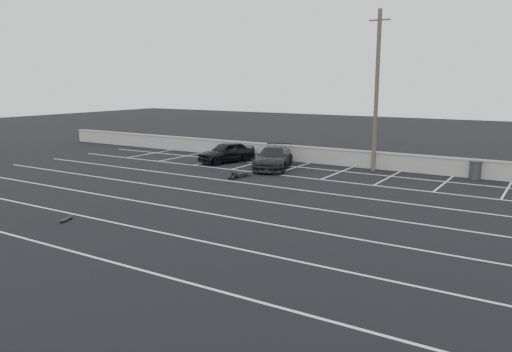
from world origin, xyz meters
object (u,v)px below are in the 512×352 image
Objects in this scene: person at (241,173)px; car_right at (273,158)px; car_left at (227,152)px; utility_pole at (377,91)px; trash_bin at (475,170)px; skateboard at (66,219)px.

car_right is at bearing 86.62° from person.
car_left is 1.87× the size of person.
utility_pole is at bearing 45.78° from person.
trash_bin is 0.47× the size of person.
utility_pole is 9.25× the size of trash_bin.
trash_bin is at bearing 27.08° from car_left.
trash_bin is 1.46× the size of skateboard.
skateboard is at bearing -60.91° from car_left.
car_right is 11.53m from trash_bin.
trash_bin is at bearing 32.99° from skateboard.
utility_pole is at bearing -175.95° from trash_bin.
car_right is 6.85× the size of skateboard.
skateboard is (-12.08, -17.39, -0.45)m from trash_bin.
skateboard is at bearing -113.63° from car_right.
utility_pole is 18.76m from skateboard.
skateboard is (-0.94, -14.43, -0.63)m from car_right.
utility_pole is 13.54× the size of skateboard.
person is at bearing -113.44° from car_right.
car_right reaches higher than car_left.
trash_bin is (5.65, 0.40, -4.24)m from utility_pole.
car_right reaches higher than skateboard.
utility_pole is (5.49, 2.56, 4.07)m from car_right.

